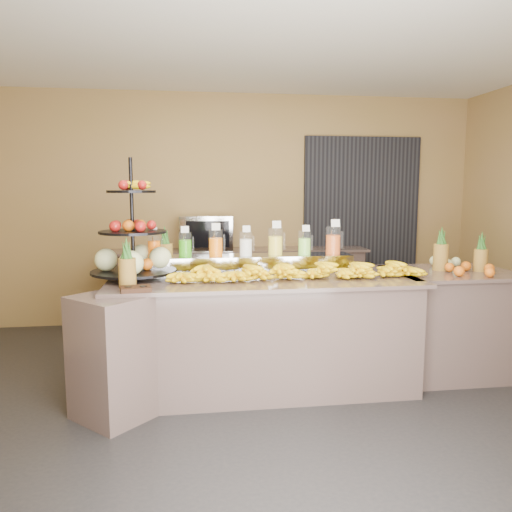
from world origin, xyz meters
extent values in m
plane|color=black|center=(0.00, 0.00, 0.00)|extent=(6.00, 6.00, 0.00)
cube|color=olive|center=(0.00, 2.51, 1.40)|extent=(6.00, 0.02, 2.80)
cube|color=silver|center=(0.00, 0.00, 2.81)|extent=(6.00, 5.00, 0.02)
cube|color=black|center=(1.60, 2.46, 1.20)|extent=(1.50, 0.06, 2.20)
cube|color=#856860|center=(0.00, 0.30, 0.45)|extent=(2.40, 0.90, 0.90)
cube|color=#856860|center=(0.00, 0.30, 0.92)|extent=(2.50, 1.00, 0.03)
cube|color=#856860|center=(-1.15, -0.10, 0.45)|extent=(0.71, 0.71, 0.90)
cube|color=#856860|center=(1.70, 0.40, 0.45)|extent=(1.00, 0.80, 0.90)
cube|color=#856860|center=(1.70, 0.40, 0.92)|extent=(1.08, 0.88, 0.03)
cube|color=#856860|center=(0.00, 2.25, 0.45)|extent=(3.00, 0.50, 0.90)
cube|color=#856860|center=(0.00, 2.25, 0.92)|extent=(3.10, 0.55, 0.03)
cube|color=gray|center=(-0.11, 0.58, 1.01)|extent=(1.85, 0.30, 0.15)
cylinder|color=silver|center=(-0.89, 0.58, 1.18)|extent=(0.11, 0.11, 0.20)
cylinder|color=#FF6100|center=(-0.89, 0.58, 1.15)|extent=(0.10, 0.10, 0.14)
cylinder|color=gray|center=(-0.91, 0.59, 1.23)|extent=(0.01, 0.01, 0.24)
cube|color=white|center=(-0.89, 0.53, 1.31)|extent=(0.06, 0.02, 0.05)
cylinder|color=silver|center=(-0.63, 0.58, 1.18)|extent=(0.11, 0.11, 0.21)
cylinder|color=#2C9A0A|center=(-0.63, 0.58, 1.15)|extent=(0.10, 0.10, 0.14)
cylinder|color=gray|center=(-0.65, 0.59, 1.23)|extent=(0.01, 0.01, 0.24)
cube|color=white|center=(-0.63, 0.53, 1.31)|extent=(0.07, 0.02, 0.06)
cylinder|color=silver|center=(-0.37, 0.58, 1.19)|extent=(0.12, 0.12, 0.22)
cylinder|color=#FF7000|center=(-0.37, 0.58, 1.16)|extent=(0.11, 0.11, 0.15)
cylinder|color=gray|center=(-0.39, 0.59, 1.24)|extent=(0.01, 0.01, 0.27)
cube|color=white|center=(-0.37, 0.52, 1.34)|extent=(0.07, 0.02, 0.06)
cylinder|color=silver|center=(-0.11, 0.58, 1.18)|extent=(0.11, 0.11, 0.21)
cylinder|color=white|center=(-0.11, 0.58, 1.15)|extent=(0.10, 0.10, 0.14)
cylinder|color=gray|center=(-0.13, 0.59, 1.23)|extent=(0.01, 0.01, 0.24)
cube|color=white|center=(-0.11, 0.53, 1.31)|extent=(0.07, 0.02, 0.06)
cylinder|color=silver|center=(0.15, 0.58, 1.20)|extent=(0.13, 0.13, 0.24)
cylinder|color=yellow|center=(0.15, 0.58, 1.16)|extent=(0.12, 0.12, 0.16)
cylinder|color=gray|center=(0.13, 0.59, 1.25)|extent=(0.01, 0.01, 0.28)
cube|color=white|center=(0.15, 0.52, 1.35)|extent=(0.08, 0.02, 0.06)
cylinder|color=silver|center=(0.41, 0.58, 1.18)|extent=(0.11, 0.11, 0.21)
cylinder|color=#8AE14C|center=(0.41, 0.58, 1.15)|extent=(0.10, 0.10, 0.14)
cylinder|color=gray|center=(0.39, 0.59, 1.23)|extent=(0.01, 0.01, 0.24)
cube|color=white|center=(0.41, 0.53, 1.31)|extent=(0.07, 0.02, 0.06)
cylinder|color=silver|center=(0.67, 0.58, 1.20)|extent=(0.13, 0.13, 0.24)
cylinder|color=#D55217|center=(0.67, 0.58, 1.16)|extent=(0.12, 0.12, 0.17)
cylinder|color=gray|center=(0.65, 0.59, 1.26)|extent=(0.01, 0.01, 0.29)
cube|color=white|center=(0.67, 0.52, 1.36)|extent=(0.08, 0.02, 0.07)
ellipsoid|color=yellow|center=(-0.65, 0.23, 0.98)|extent=(0.26, 0.19, 0.11)
ellipsoid|color=yellow|center=(-0.44, 0.23, 0.98)|extent=(0.26, 0.19, 0.11)
ellipsoid|color=yellow|center=(-0.23, 0.23, 0.98)|extent=(0.26, 0.19, 0.11)
ellipsoid|color=yellow|center=(-0.02, 0.23, 0.98)|extent=(0.26, 0.19, 0.11)
ellipsoid|color=yellow|center=(0.19, 0.23, 0.98)|extent=(0.26, 0.19, 0.11)
ellipsoid|color=yellow|center=(0.40, 0.23, 0.98)|extent=(0.26, 0.19, 0.11)
ellipsoid|color=yellow|center=(0.60, 0.23, 0.98)|extent=(0.26, 0.19, 0.11)
ellipsoid|color=yellow|center=(0.81, 0.23, 0.98)|extent=(0.26, 0.19, 0.11)
ellipsoid|color=yellow|center=(1.02, 0.23, 0.98)|extent=(0.26, 0.19, 0.11)
ellipsoid|color=yellow|center=(1.23, 0.23, 0.98)|extent=(0.26, 0.19, 0.11)
ellipsoid|color=yellow|center=(-0.46, 0.23, 1.06)|extent=(0.21, 0.17, 0.10)
ellipsoid|color=yellow|center=(-0.16, 0.23, 1.06)|extent=(0.21, 0.17, 0.10)
ellipsoid|color=yellow|center=(0.14, 0.23, 1.06)|extent=(0.21, 0.17, 0.10)
ellipsoid|color=yellow|center=(0.44, 0.23, 1.06)|extent=(0.21, 0.17, 0.10)
ellipsoid|color=yellow|center=(0.74, 0.23, 1.06)|extent=(0.21, 0.17, 0.10)
ellipsoid|color=yellow|center=(1.04, 0.23, 1.06)|extent=(0.21, 0.17, 0.10)
cylinder|color=black|center=(-1.05, 0.43, 1.41)|extent=(0.03, 0.03, 0.97)
cylinder|color=black|center=(-1.05, 0.43, 0.98)|extent=(0.69, 0.69, 0.02)
cylinder|color=black|center=(-1.05, 0.43, 1.31)|extent=(0.54, 0.54, 0.02)
cylinder|color=black|center=(-1.05, 0.43, 1.63)|extent=(0.39, 0.39, 0.02)
sphere|color=beige|center=(-0.84, 0.43, 1.09)|extent=(0.18, 0.18, 0.18)
sphere|color=maroon|center=(-0.90, 0.43, 1.36)|extent=(0.09, 0.09, 0.09)
sphere|color=orange|center=(-1.16, 0.43, 1.04)|extent=(0.10, 0.10, 0.10)
cube|color=black|center=(-0.99, -0.11, 0.95)|extent=(0.23, 0.19, 0.03)
cylinder|color=brown|center=(-1.06, 0.04, 1.04)|extent=(0.13, 0.13, 0.22)
cone|color=#184A19|center=(-1.06, 0.04, 1.23)|extent=(0.06, 0.06, 0.16)
cylinder|color=brown|center=(-0.81, 0.69, 1.05)|extent=(0.13, 0.13, 0.25)
cone|color=#184A19|center=(-0.81, 0.69, 1.26)|extent=(0.07, 0.07, 0.16)
cylinder|color=brown|center=(1.62, 0.45, 1.05)|extent=(0.13, 0.13, 0.24)
cylinder|color=brown|center=(1.95, 0.35, 1.03)|extent=(0.12, 0.12, 0.20)
ellipsoid|color=orange|center=(1.77, 0.21, 0.97)|extent=(0.35, 0.24, 0.09)
cube|color=gray|center=(-0.38, 2.25, 1.13)|extent=(0.65, 0.48, 0.41)
camera|label=1|loc=(-0.62, -3.68, 1.65)|focal=35.00mm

